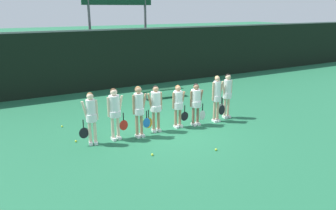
{
  "coord_description": "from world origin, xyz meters",
  "views": [
    {
      "loc": [
        -5.43,
        -9.76,
        4.27
      ],
      "look_at": [
        -0.04,
        0.03,
        0.94
      ],
      "focal_mm": 35.0,
      "sensor_mm": 36.0,
      "label": 1
    }
  ],
  "objects_px": {
    "player_2": "(139,107)",
    "tennis_ball_4": "(152,155)",
    "player_5": "(196,101)",
    "tennis_ball_1": "(62,126)",
    "player_0": "(91,114)",
    "player_3": "(156,105)",
    "player_4": "(178,103)",
    "player_1": "(115,109)",
    "player_7": "(227,92)",
    "bench_courtside": "(162,90)",
    "tennis_ball_0": "(143,120)",
    "player_6": "(217,95)",
    "scoreboard": "(118,2)",
    "tennis_ball_3": "(76,141)",
    "tennis_ball_2": "(216,150)"
  },
  "relations": [
    {
      "from": "player_7",
      "to": "tennis_ball_1",
      "type": "distance_m",
      "value": 6.47
    },
    {
      "from": "tennis_ball_3",
      "to": "player_6",
      "type": "bearing_deg",
      "value": -6.05
    },
    {
      "from": "player_4",
      "to": "tennis_ball_1",
      "type": "relative_size",
      "value": 24.82
    },
    {
      "from": "player_7",
      "to": "tennis_ball_4",
      "type": "bearing_deg",
      "value": -155.12
    },
    {
      "from": "player_0",
      "to": "player_3",
      "type": "xyz_separation_m",
      "value": [
        2.32,
        0.04,
        -0.02
      ]
    },
    {
      "from": "player_0",
      "to": "tennis_ball_3",
      "type": "distance_m",
      "value": 1.17
    },
    {
      "from": "player_1",
      "to": "player_7",
      "type": "height_order",
      "value": "player_7"
    },
    {
      "from": "tennis_ball_3",
      "to": "tennis_ball_4",
      "type": "relative_size",
      "value": 0.96
    },
    {
      "from": "player_5",
      "to": "tennis_ball_3",
      "type": "distance_m",
      "value": 4.5
    },
    {
      "from": "tennis_ball_1",
      "to": "player_3",
      "type": "bearing_deg",
      "value": -35.55
    },
    {
      "from": "player_0",
      "to": "tennis_ball_0",
      "type": "xyz_separation_m",
      "value": [
        2.37,
        1.29,
        -0.99
      ]
    },
    {
      "from": "player_1",
      "to": "player_3",
      "type": "xyz_separation_m",
      "value": [
        1.52,
        0.01,
        -0.07
      ]
    },
    {
      "from": "player_2",
      "to": "tennis_ball_4",
      "type": "distance_m",
      "value": 1.9
    },
    {
      "from": "bench_courtside",
      "to": "player_6",
      "type": "height_order",
      "value": "player_6"
    },
    {
      "from": "player_0",
      "to": "tennis_ball_4",
      "type": "distance_m",
      "value": 2.37
    },
    {
      "from": "player_2",
      "to": "player_7",
      "type": "height_order",
      "value": "player_7"
    },
    {
      "from": "player_4",
      "to": "player_6",
      "type": "relative_size",
      "value": 0.88
    },
    {
      "from": "player_1",
      "to": "tennis_ball_1",
      "type": "xyz_separation_m",
      "value": [
        -1.36,
        2.07,
        -1.03
      ]
    },
    {
      "from": "player_2",
      "to": "player_6",
      "type": "bearing_deg",
      "value": -1.34
    },
    {
      "from": "player_3",
      "to": "tennis_ball_4",
      "type": "relative_size",
      "value": 23.51
    },
    {
      "from": "scoreboard",
      "to": "player_3",
      "type": "relative_size",
      "value": 3.43
    },
    {
      "from": "player_4",
      "to": "tennis_ball_0",
      "type": "bearing_deg",
      "value": 122.8
    },
    {
      "from": "tennis_ball_1",
      "to": "tennis_ball_2",
      "type": "distance_m",
      "value": 5.83
    },
    {
      "from": "player_6",
      "to": "tennis_ball_0",
      "type": "xyz_separation_m",
      "value": [
        -2.49,
        1.42,
        -1.02
      ]
    },
    {
      "from": "player_6",
      "to": "player_4",
      "type": "bearing_deg",
      "value": 175.98
    },
    {
      "from": "player_5",
      "to": "tennis_ball_4",
      "type": "bearing_deg",
      "value": -147.15
    },
    {
      "from": "player_3",
      "to": "player_5",
      "type": "height_order",
      "value": "player_3"
    },
    {
      "from": "tennis_ball_1",
      "to": "tennis_ball_3",
      "type": "relative_size",
      "value": 0.94
    },
    {
      "from": "scoreboard",
      "to": "player_0",
      "type": "height_order",
      "value": "scoreboard"
    },
    {
      "from": "player_5",
      "to": "tennis_ball_2",
      "type": "relative_size",
      "value": 22.58
    },
    {
      "from": "player_6",
      "to": "tennis_ball_1",
      "type": "relative_size",
      "value": 28.07
    },
    {
      "from": "player_3",
      "to": "player_7",
      "type": "relative_size",
      "value": 0.94
    },
    {
      "from": "player_5",
      "to": "tennis_ball_1",
      "type": "xyz_separation_m",
      "value": [
        -4.49,
        2.19,
        -0.92
      ]
    },
    {
      "from": "player_1",
      "to": "player_5",
      "type": "relative_size",
      "value": 1.1
    },
    {
      "from": "player_1",
      "to": "player_4",
      "type": "xyz_separation_m",
      "value": [
        2.43,
        -0.0,
        -0.13
      ]
    },
    {
      "from": "player_0",
      "to": "tennis_ball_4",
      "type": "bearing_deg",
      "value": -42.62
    },
    {
      "from": "player_2",
      "to": "player_4",
      "type": "height_order",
      "value": "player_2"
    },
    {
      "from": "player_3",
      "to": "player_1",
      "type": "bearing_deg",
      "value": -174.8
    },
    {
      "from": "player_2",
      "to": "player_5",
      "type": "height_order",
      "value": "player_2"
    },
    {
      "from": "player_4",
      "to": "player_6",
      "type": "height_order",
      "value": "player_6"
    },
    {
      "from": "player_2",
      "to": "player_6",
      "type": "relative_size",
      "value": 0.99
    },
    {
      "from": "player_6",
      "to": "tennis_ball_4",
      "type": "relative_size",
      "value": 25.31
    },
    {
      "from": "player_1",
      "to": "tennis_ball_4",
      "type": "xyz_separation_m",
      "value": [
        0.5,
        -1.75,
        -1.03
      ]
    },
    {
      "from": "player_4",
      "to": "player_5",
      "type": "bearing_deg",
      "value": -11.46
    },
    {
      "from": "player_5",
      "to": "tennis_ball_1",
      "type": "bearing_deg",
      "value": 155.0
    },
    {
      "from": "player_5",
      "to": "player_6",
      "type": "xyz_separation_m",
      "value": [
        0.93,
        -0.04,
        0.1
      ]
    },
    {
      "from": "player_5",
      "to": "tennis_ball_1",
      "type": "distance_m",
      "value": 5.08
    },
    {
      "from": "player_7",
      "to": "scoreboard",
      "type": "bearing_deg",
      "value": 100.65
    },
    {
      "from": "bench_courtside",
      "to": "tennis_ball_0",
      "type": "bearing_deg",
      "value": -124.25
    },
    {
      "from": "player_3",
      "to": "scoreboard",
      "type": "bearing_deg",
      "value": 82.02
    }
  ]
}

